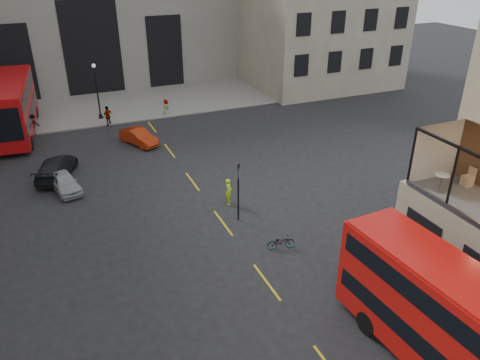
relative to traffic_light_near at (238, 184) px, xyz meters
name	(u,v)px	position (x,y,z in m)	size (l,w,h in m)	color
ground	(376,357)	(1.00, -12.00, -2.42)	(140.00, 140.00, 0.00)	black
gateway	(81,0)	(-4.00, 35.99, 6.96)	(35.00, 10.60, 18.00)	gray
pavement_far	(95,107)	(-5.00, 26.00, -2.36)	(40.00, 12.00, 0.12)	slate
traffic_light_near	(238,184)	(0.00, 0.00, 0.00)	(0.16, 0.20, 3.80)	black
street_lamp_b	(98,95)	(-5.00, 22.00, -0.03)	(0.36, 0.36, 5.33)	black
bus_near	(470,335)	(2.90, -14.31, 0.16)	(3.36, 11.69, 4.61)	#B6100C
bus_far	(13,104)	(-12.19, 21.07, 0.25)	(3.68, 12.10, 4.76)	#AC0B0D
car_a	(64,182)	(-9.37, 8.09, -1.78)	(1.52, 3.78, 1.29)	#9C9FA4
car_b	(139,137)	(-2.95, 14.41, -1.78)	(1.36, 3.90, 1.29)	#A4250A
car_c	(56,168)	(-9.72, 10.56, -1.71)	(2.02, 4.96, 1.44)	black
bicycle	(281,242)	(0.99, -3.66, -2.02)	(0.54, 1.54, 0.81)	gray
cyclist	(229,192)	(0.22, 2.08, -1.55)	(0.64, 0.42, 1.76)	#C7FF1A
pedestrian_a	(0,129)	(-13.63, 20.28, -1.51)	(0.89, 0.69, 1.82)	gray
pedestrian_b	(33,125)	(-10.99, 19.98, -1.45)	(1.26, 0.72, 1.95)	gray
pedestrian_c	(108,116)	(-4.56, 20.05, -1.50)	(1.08, 0.45, 1.84)	gray
pedestrian_d	(166,107)	(1.12, 20.80, -1.63)	(0.77, 0.50, 1.58)	gray
cafe_table_far	(441,180)	(6.87, -8.20, 2.74)	(0.69, 0.69, 0.86)	silver
cafe_chair_d	(467,180)	(8.49, -8.30, 2.46)	(0.48, 0.48, 0.92)	tan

